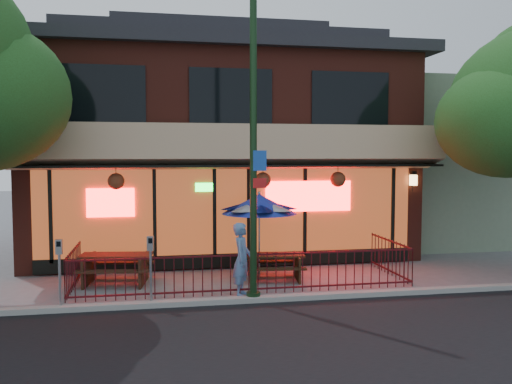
% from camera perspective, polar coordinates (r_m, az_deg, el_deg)
% --- Properties ---
extents(ground, '(80.00, 80.00, 0.00)m').
position_cam_1_polar(ground, '(12.98, -0.60, -10.92)').
color(ground, gray).
rests_on(ground, ground).
extents(curb, '(80.00, 0.25, 0.12)m').
position_cam_1_polar(curb, '(12.49, -0.19, -11.24)').
color(curb, '#999993').
rests_on(curb, ground).
extents(restaurant_building, '(12.96, 9.49, 8.05)m').
position_cam_1_polar(restaurant_building, '(19.60, -4.22, 6.28)').
color(restaurant_building, maroon).
rests_on(restaurant_building, ground).
extents(neighbor_building, '(6.00, 7.00, 6.00)m').
position_cam_1_polar(neighbor_building, '(22.96, 18.58, 2.94)').
color(neighbor_building, gray).
rests_on(neighbor_building, ground).
extents(patio_fence, '(8.44, 2.62, 1.00)m').
position_cam_1_polar(patio_fence, '(13.32, -0.98, -7.75)').
color(patio_fence, '#460F15').
rests_on(patio_fence, ground).
extents(street_light, '(0.43, 0.32, 7.00)m').
position_cam_1_polar(street_light, '(12.15, -0.27, 3.09)').
color(street_light, black).
rests_on(street_light, ground).
extents(picnic_table_left, '(1.97, 1.62, 0.77)m').
position_cam_1_polar(picnic_table_left, '(14.53, -14.50, -7.39)').
color(picnic_table_left, '#3C2315').
rests_on(picnic_table_left, ground).
extents(picnic_table_right, '(1.76, 1.43, 0.69)m').
position_cam_1_polar(picnic_table_right, '(14.53, 1.87, -7.47)').
color(picnic_table_right, '#372413').
rests_on(picnic_table_right, ground).
extents(patio_umbrella, '(2.05, 2.05, 2.34)m').
position_cam_1_polar(patio_umbrella, '(14.70, 0.34, -1.26)').
color(patio_umbrella, gray).
rests_on(patio_umbrella, ground).
extents(pedestrian, '(0.61, 0.74, 1.74)m').
position_cam_1_polar(pedestrian, '(12.85, -1.49, -7.10)').
color(pedestrian, '#5C84B9').
rests_on(pedestrian, ground).
extents(parking_meter_near, '(0.16, 0.14, 1.55)m').
position_cam_1_polar(parking_meter_near, '(12.18, -11.04, -6.93)').
color(parking_meter_near, gray).
rests_on(parking_meter_near, ground).
extents(parking_meter_far, '(0.14, 0.12, 1.54)m').
position_cam_1_polar(parking_meter_far, '(12.35, -19.99, -6.99)').
color(parking_meter_far, gray).
rests_on(parking_meter_far, ground).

